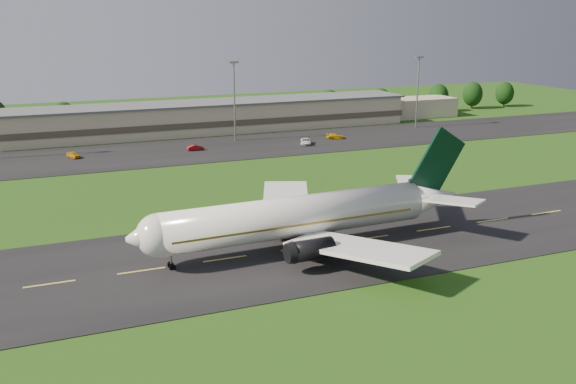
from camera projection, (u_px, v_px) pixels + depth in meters
name	position (u px, v px, depth m)	size (l,w,h in m)	color
ground	(370.00, 239.00, 93.25)	(360.00, 360.00, 0.00)	#1C4411
taxiway	(370.00, 238.00, 93.24)	(220.00, 30.00, 0.10)	black
apron	(226.00, 148.00, 157.50)	(260.00, 30.00, 0.10)	black
airliner	(301.00, 217.00, 88.04)	(51.29, 42.15, 15.57)	white
terminal	(222.00, 117.00, 180.38)	(145.00, 16.00, 8.40)	#C3B795
light_mast_centre	(234.00, 92.00, 163.11)	(2.40, 1.20, 20.35)	gray
light_mast_east	(418.00, 83.00, 183.21)	(2.40, 1.20, 20.35)	gray
tree_line	(270.00, 105.00, 195.65)	(196.04, 8.89, 10.61)	black
service_vehicle_a	(73.00, 155.00, 145.84)	(1.66, 4.13, 1.41)	#C7880B
service_vehicle_b	(195.00, 148.00, 153.96)	(1.38, 3.94, 1.30)	maroon
service_vehicle_c	(306.00, 141.00, 161.30)	(2.51, 5.44, 1.51)	silver
service_vehicle_d	(335.00, 136.00, 168.80)	(1.95, 4.80, 1.39)	#C1930B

